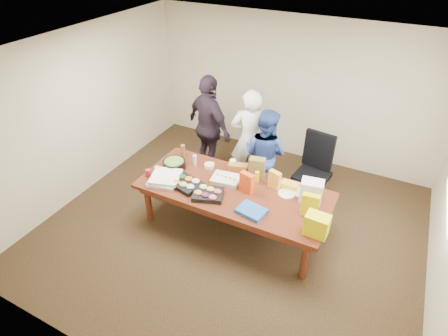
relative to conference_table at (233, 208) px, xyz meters
The scene contains 36 objects.
floor 0.39m from the conference_table, ahead, with size 5.50×5.00×0.02m, color #47301E.
ceiling 2.33m from the conference_table, ahead, with size 5.50×5.00×0.02m, color white.
wall_back 2.68m from the conference_table, 90.00° to the left, with size 5.50×0.04×2.70m, color beige.
wall_front 2.68m from the conference_table, 90.00° to the right, with size 5.50×0.04×2.70m, color beige.
wall_left 2.92m from the conference_table, behind, with size 0.04×5.00×2.70m, color beige.
conference_table is the anchor object (origin of this frame).
office_chair 1.44m from the conference_table, 52.33° to the left, with size 0.60×0.60×1.17m, color black.
person_center 1.30m from the conference_table, 102.65° to the left, with size 0.66×0.43×1.80m, color white.
person_right 1.10m from the conference_table, 85.64° to the left, with size 0.78×0.60×1.60m, color #2B4795.
person_left 1.69m from the conference_table, 131.63° to the left, with size 1.11×0.46×1.89m, color #271C27.
veggie_tray 0.81m from the conference_table, 159.04° to the right, with size 0.43×0.34×0.07m, color black.
fruit_tray 0.57m from the conference_table, 128.36° to the right, with size 0.42×0.33×0.06m, color black.
sheet_cake 0.47m from the conference_table, 149.04° to the left, with size 0.40×0.30×0.07m, color white.
salad_bowl 1.16m from the conference_table, behind, with size 0.36×0.36×0.12m, color black.
chip_bag_blue 0.69m from the conference_table, 39.49° to the right, with size 0.37×0.27×0.05m, color #215BB4.
chip_bag_red 0.56m from the conference_table, 11.47° to the left, with size 0.21×0.09×0.31m, color #D44613.
chip_bag_yellow 1.25m from the conference_table, ahead, with size 0.22×0.09×0.33m, color #E1D402.
chip_bag_orange 0.78m from the conference_table, 29.91° to the left, with size 0.18×0.08×0.28m, color gold.
mayo_jar 0.69m from the conference_table, 117.47° to the left, with size 0.10×0.10×0.16m, color white.
mustard_bottle 0.61m from the conference_table, 54.62° to the left, with size 0.06×0.06×0.17m, color #FFEE05.
dressing_bottle 1.29m from the conference_table, 159.90° to the left, with size 0.07×0.07×0.22m, color brown.
ranch_bottle 0.98m from the conference_table, 161.50° to the left, with size 0.06×0.06×0.18m, color silver.
banana_bunch 0.92m from the conference_table, 28.83° to the left, with size 0.25×0.15×0.08m, color yellow.
bread_loaf 0.64m from the conference_table, 107.40° to the left, with size 0.30×0.13×0.12m, color #9C622B.
kraft_bag 0.72m from the conference_table, 69.52° to the left, with size 0.24×0.14×0.31m, color brown.
red_cup 1.40m from the conference_table, 167.10° to the right, with size 0.08×0.08×0.11m, color #AE1F26.
clear_cup_a 1.31m from the conference_table, behind, with size 0.08×0.08×0.11m, color silver.
clear_cup_b 1.31m from the conference_table, behind, with size 0.07×0.07×0.10m, color white.
pizza_box_lower 1.12m from the conference_table, 163.08° to the right, with size 0.42×0.42×0.05m, color silver.
pizza_box_upper 1.12m from the conference_table, 163.98° to the right, with size 0.42×0.42×0.05m, color white.
plate_a 0.85m from the conference_table, 18.03° to the left, with size 0.24×0.24×0.01m, color white.
plate_b 1.04m from the conference_table, 22.42° to the left, with size 0.27×0.27×0.02m, color white.
dip_bowl_a 0.64m from the conference_table, 70.05° to the left, with size 0.13×0.13×0.05m, color beige.
dip_bowl_b 0.78m from the conference_table, 150.93° to the left, with size 0.16×0.16×0.06m, color beige.
grocery_bag_white 1.21m from the conference_table, 13.21° to the left, with size 0.30×0.21×0.32m, color white.
grocery_bag_yellow 1.45m from the conference_table, 15.39° to the right, with size 0.29×0.20×0.29m, color #F7F509.
Camera 1 is at (1.77, -3.79, 3.99)m, focal length 29.15 mm.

